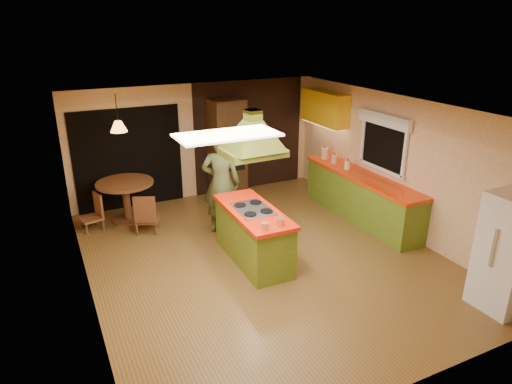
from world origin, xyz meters
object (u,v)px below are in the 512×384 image
man (221,183)px  dining_table (126,193)px  wall_oven (227,149)px  canister_large (325,153)px  kitchen_island (253,235)px  refrigerator (510,253)px

man → dining_table: bearing=-15.3°
man → wall_oven: wall_oven is taller
wall_oven → canister_large: wall_oven is taller
kitchen_island → wall_oven: 3.09m
wall_oven → dining_table: wall_oven is taller
wall_oven → dining_table: bearing=-173.2°
kitchen_island → man: size_ratio=0.95×
refrigerator → dining_table: size_ratio=1.52×
refrigerator → wall_oven: bearing=106.5°
man → kitchen_island: bearing=116.6°
kitchen_island → canister_large: size_ratio=7.74×
dining_table → canister_large: size_ratio=4.68×
kitchen_island → dining_table: bearing=122.8°
kitchen_island → canister_large: bearing=36.2°
refrigerator → canister_large: 4.51m
man → canister_large: man is taller
refrigerator → canister_large: (0.06, 4.51, 0.21)m
refrigerator → wall_oven: (-1.76, 5.60, 0.25)m
canister_large → dining_table: bearing=170.9°
dining_table → wall_oven: bearing=10.5°
refrigerator → wall_oven: 5.88m
kitchen_island → canister_large: canister_large is taller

